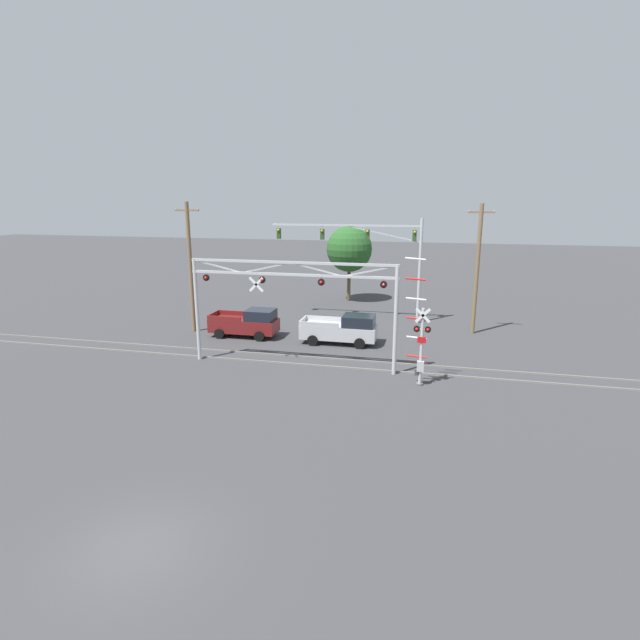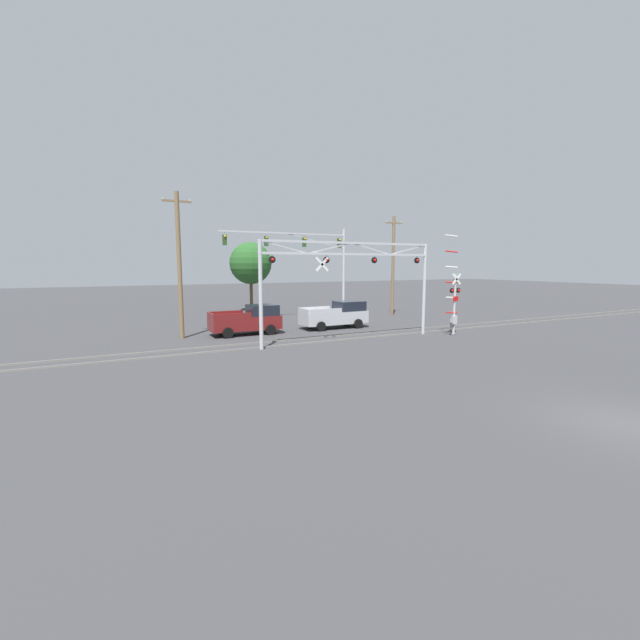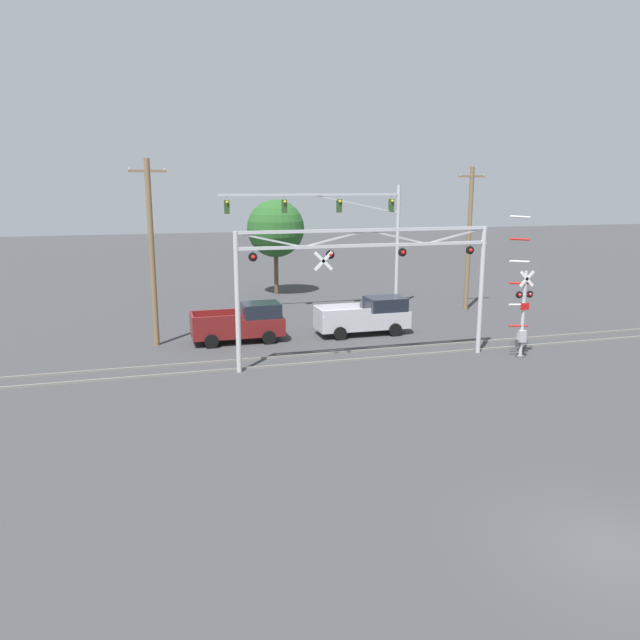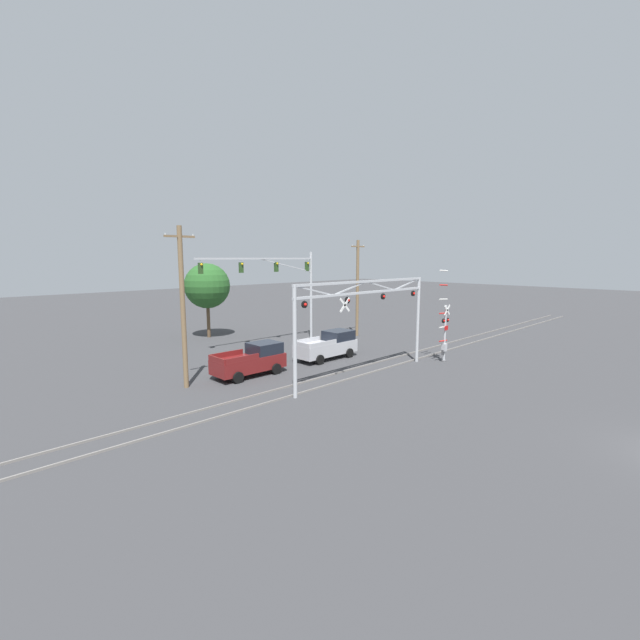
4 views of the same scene
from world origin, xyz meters
name	(u,v)px [view 1 (image 1 of 4)]	position (x,y,z in m)	size (l,w,h in m)	color
ground_plane	(135,549)	(0.00, 0.00, 0.00)	(200.00, 200.00, 0.00)	#38383A
rail_track_near	(294,364)	(0.00, 16.26, 0.05)	(80.00, 0.08, 0.10)	gray
rail_track_far	(300,356)	(0.00, 17.69, 0.05)	(80.00, 0.08, 0.10)	gray
crossing_gantry	(291,293)	(-0.02, 15.97, 4.37)	(11.97, 0.27, 6.14)	#B7BABF
crossing_signal_mast	(420,344)	(7.27, 14.59, 2.24)	(1.46, 0.35, 6.70)	#B7BABF
traffic_signal_span	(380,249)	(3.60, 28.12, 5.68)	(11.84, 0.39, 8.06)	#B7BABF
pickup_truck_lead	(343,329)	(2.00, 21.20, 0.98)	(5.07, 2.12, 2.00)	#B7B7BC
pickup_truck_following	(247,323)	(-4.86, 21.38, 0.98)	(4.74, 2.12, 2.00)	maroon
utility_pole_left	(190,266)	(-9.20, 21.85, 4.80)	(1.80, 0.28, 9.30)	brown
utility_pole_right	(477,268)	(10.70, 25.90, 4.74)	(1.80, 0.28, 9.18)	brown
background_tree_beyond_span	(349,249)	(-0.02, 35.28, 4.89)	(4.24, 4.24, 7.02)	brown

